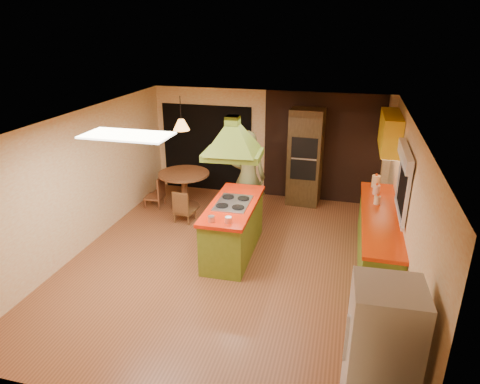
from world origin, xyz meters
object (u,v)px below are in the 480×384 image
(refrigerator, at_px, (381,356))
(kitchen_island, at_px, (233,228))
(wall_oven, at_px, (305,157))
(dining_table, at_px, (184,183))
(man, at_px, (248,178))
(canister_large, at_px, (376,181))

(refrigerator, bearing_deg, kitchen_island, 125.27)
(wall_oven, bearing_deg, refrigerator, -72.67)
(kitchen_island, height_order, dining_table, kitchen_island)
(man, xyz_separation_m, canister_large, (2.49, 0.27, 0.06))
(kitchen_island, bearing_deg, canister_large, 31.98)
(kitchen_island, xyz_separation_m, dining_table, (-1.58, 1.67, 0.10))
(refrigerator, xyz_separation_m, canister_large, (0.08, 4.60, 0.22))
(dining_table, xyz_separation_m, canister_large, (4.02, -0.08, 0.45))
(kitchen_island, bearing_deg, wall_oven, 69.03)
(kitchen_island, xyz_separation_m, man, (-0.05, 1.32, 0.49))
(man, xyz_separation_m, dining_table, (-1.53, 0.35, -0.39))
(canister_large, bearing_deg, dining_table, 178.82)
(man, bearing_deg, refrigerator, 114.57)
(kitchen_island, bearing_deg, man, 91.11)
(man, distance_m, dining_table, 1.62)
(refrigerator, height_order, canister_large, refrigerator)
(kitchen_island, height_order, man, man)
(refrigerator, relative_size, dining_table, 1.46)
(kitchen_island, relative_size, dining_table, 1.75)
(kitchen_island, xyz_separation_m, wall_oven, (0.95, 2.63, 0.60))
(wall_oven, distance_m, canister_large, 1.82)
(wall_oven, bearing_deg, kitchen_island, -106.60)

